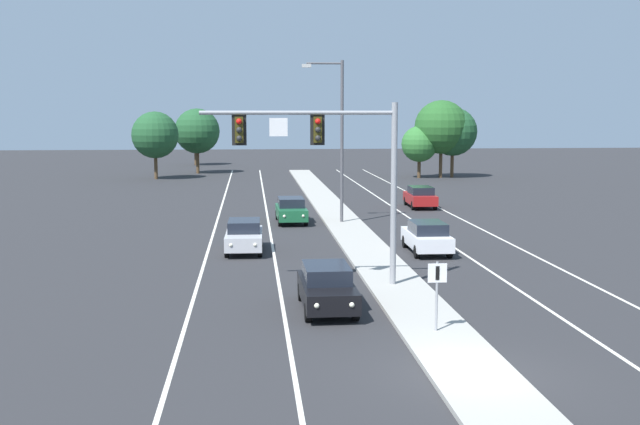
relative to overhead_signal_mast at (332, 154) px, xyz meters
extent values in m
plane|color=#28282B|center=(2.64, -10.42, -5.35)|extent=(260.00, 260.00, 0.00)
cube|color=#9E9B93|center=(2.64, 7.58, -5.27)|extent=(2.40, 110.00, 0.15)
cube|color=silver|center=(-2.06, 14.58, -5.34)|extent=(0.14, 100.00, 0.01)
cube|color=silver|center=(7.34, 14.58, -5.34)|extent=(0.14, 100.00, 0.01)
cube|color=silver|center=(-5.36, 14.58, -5.34)|extent=(0.14, 100.00, 0.01)
cube|color=silver|center=(10.64, 14.58, -5.34)|extent=(0.14, 100.00, 0.01)
cylinder|color=gray|center=(2.46, 0.01, -1.60)|extent=(0.24, 0.24, 7.20)
cylinder|color=gray|center=(-1.32, 0.01, 1.60)|extent=(7.54, 0.16, 0.16)
cube|color=black|center=(-0.56, 0.05, 0.95)|extent=(0.56, 0.06, 1.20)
cube|color=#38330F|center=(-0.56, 0.01, 0.95)|extent=(0.32, 0.32, 1.00)
sphere|color=red|center=(-0.56, -0.16, 1.27)|extent=(0.22, 0.22, 0.22)
sphere|color=#282828|center=(-0.56, -0.16, 0.95)|extent=(0.22, 0.22, 0.22)
sphere|color=#282828|center=(-0.56, -0.16, 0.63)|extent=(0.22, 0.22, 0.22)
cube|color=black|center=(-3.58, 0.05, 0.95)|extent=(0.56, 0.06, 1.20)
cube|color=#38330F|center=(-3.58, 0.01, 0.95)|extent=(0.32, 0.32, 1.00)
sphere|color=red|center=(-3.58, -0.16, 1.27)|extent=(0.22, 0.22, 0.22)
sphere|color=#282828|center=(-3.58, -0.16, 0.95)|extent=(0.22, 0.22, 0.22)
sphere|color=#282828|center=(-3.58, -0.16, 0.63)|extent=(0.22, 0.22, 0.22)
cube|color=white|center=(-2.07, -0.01, 1.05)|extent=(0.70, 0.04, 0.70)
cylinder|color=gray|center=(2.59, -6.73, -4.10)|extent=(0.08, 0.08, 2.20)
cube|color=white|center=(2.59, -6.76, -3.35)|extent=(0.60, 0.03, 0.60)
cube|color=black|center=(2.59, -6.78, -3.35)|extent=(0.12, 0.01, 0.44)
cylinder|color=#4C4C51|center=(2.51, 17.93, -0.20)|extent=(0.20, 0.20, 10.00)
cylinder|color=#4C4C51|center=(1.41, 17.93, 4.60)|extent=(2.20, 0.12, 0.12)
cube|color=#B7B7B2|center=(0.31, 17.93, 4.45)|extent=(0.56, 0.28, 0.20)
cube|color=black|center=(-0.52, -3.30, -4.68)|extent=(1.85, 4.42, 0.70)
cube|color=black|center=(-0.52, -3.08, -4.05)|extent=(1.61, 2.39, 0.56)
sphere|color=#EAE5C6|center=(0.09, -5.47, -4.63)|extent=(0.18, 0.18, 0.18)
sphere|color=#EAE5C6|center=(-1.07, -5.48, -4.63)|extent=(0.18, 0.18, 0.18)
cylinder|color=black|center=(0.30, -4.79, -5.03)|extent=(0.23, 0.64, 0.64)
cylinder|color=black|center=(-1.30, -4.81, -5.03)|extent=(0.23, 0.64, 0.64)
cylinder|color=black|center=(0.27, -1.79, -5.03)|extent=(0.23, 0.64, 0.64)
cylinder|color=black|center=(-1.33, -1.81, -5.03)|extent=(0.23, 0.64, 0.64)
cube|color=#B7B7BC|center=(-3.52, 8.63, -4.68)|extent=(1.88, 4.43, 0.70)
cube|color=black|center=(-3.52, 8.85, -4.05)|extent=(1.63, 2.40, 0.56)
sphere|color=#EAE5C6|center=(-2.98, 6.44, -4.63)|extent=(0.18, 0.18, 0.18)
sphere|color=#EAE5C6|center=(-4.14, 6.46, -4.63)|extent=(0.18, 0.18, 0.18)
cylinder|color=black|center=(-2.75, 7.12, -5.03)|extent=(0.23, 0.64, 0.64)
cylinder|color=black|center=(-4.35, 7.15, -5.03)|extent=(0.23, 0.64, 0.64)
cylinder|color=black|center=(-2.69, 10.12, -5.03)|extent=(0.23, 0.64, 0.64)
cylinder|color=black|center=(-4.29, 10.15, -5.03)|extent=(0.23, 0.64, 0.64)
cube|color=#195633|center=(-0.62, 18.79, -4.68)|extent=(1.88, 4.43, 0.70)
cube|color=black|center=(-0.62, 19.01, -4.05)|extent=(1.63, 2.40, 0.56)
sphere|color=#EAE5C6|center=(0.00, 16.62, -4.63)|extent=(0.18, 0.18, 0.18)
sphere|color=#EAE5C6|center=(-1.15, 16.60, -4.63)|extent=(0.18, 0.18, 0.18)
cylinder|color=black|center=(0.21, 17.30, -5.03)|extent=(0.23, 0.64, 0.64)
cylinder|color=black|center=(-1.39, 17.27, -5.03)|extent=(0.23, 0.64, 0.64)
cylinder|color=black|center=(0.15, 20.30, -5.03)|extent=(0.23, 0.64, 0.64)
cylinder|color=black|center=(-1.45, 20.27, -5.03)|extent=(0.23, 0.64, 0.64)
cube|color=silver|center=(5.57, 7.61, -4.68)|extent=(1.84, 4.42, 0.70)
cube|color=black|center=(5.57, 7.39, -4.05)|extent=(1.61, 2.39, 0.56)
sphere|color=#EAE5C6|center=(5.02, 9.79, -4.63)|extent=(0.18, 0.18, 0.18)
sphere|color=#EAE5C6|center=(6.17, 9.78, -4.63)|extent=(0.18, 0.18, 0.18)
cylinder|color=black|center=(4.79, 9.11, -5.03)|extent=(0.23, 0.64, 0.64)
cylinder|color=black|center=(6.39, 9.10, -5.03)|extent=(0.23, 0.64, 0.64)
cylinder|color=black|center=(4.76, 6.11, -5.03)|extent=(0.23, 0.64, 0.64)
cylinder|color=black|center=(6.36, 6.10, -5.03)|extent=(0.23, 0.64, 0.64)
cube|color=maroon|center=(9.28, 25.91, -4.68)|extent=(1.91, 4.45, 0.70)
cube|color=black|center=(9.28, 25.69, -4.05)|extent=(1.65, 2.42, 0.56)
sphere|color=#EAE5C6|center=(8.77, 28.11, -4.63)|extent=(0.18, 0.18, 0.18)
sphere|color=#EAE5C6|center=(9.92, 28.08, -4.63)|extent=(0.18, 0.18, 0.18)
cylinder|color=black|center=(8.52, 27.44, -5.03)|extent=(0.24, 0.65, 0.64)
cylinder|color=black|center=(10.12, 27.39, -5.03)|extent=(0.24, 0.65, 0.64)
cylinder|color=black|center=(8.45, 24.44, -5.03)|extent=(0.24, 0.65, 0.64)
cylinder|color=black|center=(10.04, 24.39, -5.03)|extent=(0.24, 0.65, 0.64)
cylinder|color=#4C3823|center=(17.22, 51.78, -3.78)|extent=(0.36, 0.36, 3.14)
sphere|color=#235623|center=(17.22, 51.78, 0.09)|extent=(5.74, 5.74, 5.74)
cylinder|color=#4C3823|center=(-13.10, 52.74, -4.01)|extent=(0.36, 0.36, 2.68)
sphere|color=#1E4C28|center=(-13.10, 52.74, -0.70)|extent=(4.91, 4.91, 4.91)
cylinder|color=#4C3823|center=(18.56, 52.09, -3.92)|extent=(0.36, 0.36, 2.85)
sphere|color=#1E4C28|center=(18.56, 52.09, -0.41)|extent=(5.21, 5.21, 5.21)
cylinder|color=#4C3823|center=(-10.43, 74.41, -4.10)|extent=(0.36, 0.36, 2.49)
sphere|color=#1E4C28|center=(-10.43, 74.41, -1.04)|extent=(4.55, 4.55, 4.55)
cylinder|color=#4C3823|center=(14.85, 51.69, -4.29)|extent=(0.36, 0.36, 2.11)
sphere|color=#2D6B2D|center=(14.85, 51.69, -1.70)|extent=(3.85, 3.85, 3.85)
cylinder|color=#4C3823|center=(-9.22, 60.15, -3.94)|extent=(0.36, 0.36, 2.82)
sphere|color=#1E4C28|center=(-9.22, 60.15, -0.47)|extent=(5.15, 5.15, 5.15)
camera|label=1|loc=(-3.16, -29.98, 1.60)|focal=43.50mm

